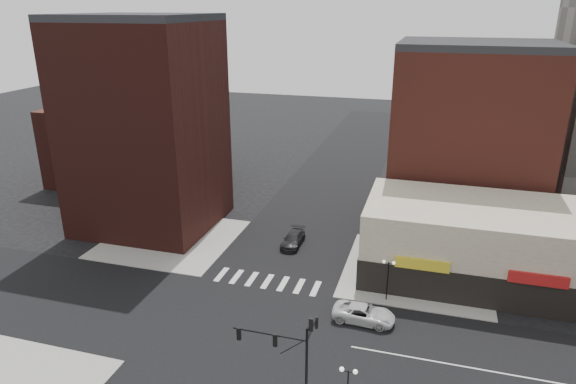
% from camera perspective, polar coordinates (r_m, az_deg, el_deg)
% --- Properties ---
extents(ground, '(240.00, 240.00, 0.00)m').
position_cam_1_polar(ground, '(47.00, -5.46, -14.69)').
color(ground, black).
rests_on(ground, ground).
extents(road_ew, '(200.00, 14.00, 0.02)m').
position_cam_1_polar(road_ew, '(47.00, -5.46, -14.68)').
color(road_ew, black).
rests_on(road_ew, ground).
extents(road_ns, '(14.00, 200.00, 0.02)m').
position_cam_1_polar(road_ns, '(47.00, -5.46, -14.68)').
color(road_ns, black).
rests_on(road_ns, ground).
extents(sidewalk_nw, '(15.00, 15.00, 0.12)m').
position_cam_1_polar(sidewalk_nw, '(63.98, -12.86, -5.09)').
color(sidewalk_nw, gray).
rests_on(sidewalk_nw, ground).
extents(sidewalk_ne, '(15.00, 15.00, 0.12)m').
position_cam_1_polar(sidewalk_ne, '(56.81, 14.07, -8.58)').
color(sidewalk_ne, gray).
rests_on(sidewalk_ne, ground).
extents(building_nw, '(16.00, 15.00, 25.00)m').
position_cam_1_polar(building_nw, '(65.46, -15.51, 6.80)').
color(building_nw, '#3B1712').
rests_on(building_nw, ground).
extents(building_nw_low, '(20.00, 18.00, 12.00)m').
position_cam_1_polar(building_nw_low, '(86.50, -17.23, 5.32)').
color(building_nw_low, '#3B1712').
rests_on(building_nw_low, ground).
extents(building_ne_midrise, '(18.00, 15.00, 22.00)m').
position_cam_1_polar(building_ne_midrise, '(67.15, 19.38, 5.39)').
color(building_ne_midrise, maroon).
rests_on(building_ne_midrise, ground).
extents(building_ne_row, '(24.20, 12.20, 8.00)m').
position_cam_1_polar(building_ne_row, '(56.14, 21.03, -6.03)').
color(building_ne_row, beige).
rests_on(building_ne_row, ground).
extents(traffic_signal, '(5.59, 3.09, 7.77)m').
position_cam_1_polar(traffic_signal, '(36.17, 0.70, -16.96)').
color(traffic_signal, black).
rests_on(traffic_signal, ground).
extents(street_lamp_se_a, '(1.22, 0.32, 4.16)m').
position_cam_1_polar(street_lamp_se_a, '(36.48, 6.69, -20.10)').
color(street_lamp_se_a, black).
rests_on(street_lamp_se_a, sidewalk_se).
extents(street_lamp_ne, '(1.22, 0.32, 4.16)m').
position_cam_1_polar(street_lamp_ne, '(49.64, 11.08, -8.51)').
color(street_lamp_ne, black).
rests_on(street_lamp_ne, sidewalk_ne).
extents(white_suv, '(5.67, 2.80, 1.55)m').
position_cam_1_polar(white_suv, '(47.60, 8.43, -13.23)').
color(white_suv, silver).
rests_on(white_suv, ground).
extents(dark_sedan_north, '(2.10, 5.14, 1.49)m').
position_cam_1_polar(dark_sedan_north, '(60.68, 0.56, -5.27)').
color(dark_sedan_north, black).
rests_on(dark_sedan_north, ground).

